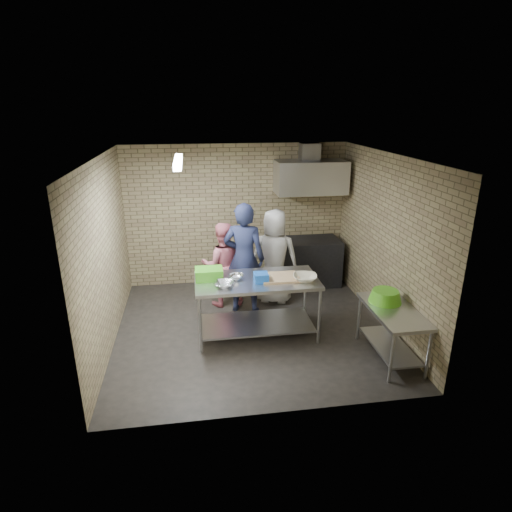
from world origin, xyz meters
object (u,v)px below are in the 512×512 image
at_px(green_crate, 209,274).
at_px(bottle_red, 310,179).
at_px(blue_tub, 261,277).
at_px(man_navy, 244,259).
at_px(prep_table, 257,307).
at_px(woman_white, 274,257).
at_px(side_counter, 391,334).
at_px(stove, 308,262).
at_px(green_basin, 385,296).
at_px(woman_pink, 222,265).

distance_m(green_crate, bottle_red, 3.00).
distance_m(blue_tub, man_navy, 0.93).
relative_size(prep_table, woman_white, 1.08).
xyz_separation_m(side_counter, woman_white, (-1.26, 2.05, 0.47)).
distance_m(stove, green_basin, 2.57).
bearing_deg(woman_pink, stove, -159.28).
height_order(side_counter, green_crate, green_crate).
height_order(green_crate, man_navy, man_navy).
xyz_separation_m(green_basin, woman_pink, (-2.16, 1.81, -0.09)).
relative_size(side_counter, green_basin, 2.61).
bearing_deg(stove, woman_pink, -158.25).
relative_size(bottle_red, woman_pink, 0.12).
xyz_separation_m(green_crate, green_basin, (2.43, -0.80, -0.16)).
height_order(prep_table, bottle_red, bottle_red).
bearing_deg(prep_table, green_basin, -21.47).
relative_size(green_crate, blue_tub, 2.00).
bearing_deg(prep_table, green_crate, 170.27).
bearing_deg(woman_white, green_crate, 58.31).
distance_m(green_basin, woman_pink, 2.82).
height_order(man_navy, woman_white, man_navy).
distance_m(side_counter, man_navy, 2.60).
height_order(man_navy, woman_pink, man_navy).
bearing_deg(stove, green_crate, -139.56).
bearing_deg(bottle_red, side_counter, -82.38).
bearing_deg(bottle_red, woman_pink, -152.40).
bearing_deg(prep_table, bottle_red, 56.86).
distance_m(stove, woman_white, 1.14).
distance_m(green_basin, woman_white, 2.19).
relative_size(green_crate, woman_pink, 0.27).
bearing_deg(blue_tub, woman_pink, 111.34).
bearing_deg(prep_table, stove, 54.57).
bearing_deg(woman_pink, woman_white, 178.35).
distance_m(prep_table, side_counter, 1.98).
height_order(blue_tub, green_basin, blue_tub).
xyz_separation_m(blue_tub, green_basin, (1.68, -0.58, -0.15)).
height_order(green_basin, woman_pink, woman_pink).
relative_size(stove, green_crate, 2.95).
bearing_deg(prep_table, woman_white, 66.56).
xyz_separation_m(side_counter, stove, (-0.45, 2.75, 0.08)).
distance_m(man_navy, woman_white, 0.66).
bearing_deg(bottle_red, green_crate, -136.50).
bearing_deg(bottle_red, man_navy, -139.01).
bearing_deg(green_basin, stove, 99.76).
bearing_deg(woman_white, man_navy, 46.17).
distance_m(prep_table, stove, 2.24).
bearing_deg(woman_pink, blue_tub, 110.31).
distance_m(prep_table, woman_white, 1.28).
height_order(prep_table, side_counter, prep_table).
relative_size(green_basin, bottle_red, 2.56).
xyz_separation_m(side_counter, bottle_red, (-0.40, 2.99, 1.65)).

